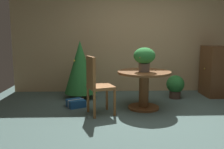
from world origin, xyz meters
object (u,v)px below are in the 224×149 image
(wooden_cabinet, at_px, (214,71))
(round_dining_table, at_px, (144,84))
(holiday_tree, at_px, (80,67))
(gift_box_blue, at_px, (76,103))
(wooden_chair_left, at_px, (97,83))
(flower_vase, at_px, (144,57))
(potted_plant, at_px, (175,86))

(wooden_cabinet, bearing_deg, round_dining_table, -151.90)
(holiday_tree, height_order, wooden_cabinet, holiday_tree)
(round_dining_table, relative_size, holiday_tree, 0.78)
(gift_box_blue, height_order, wooden_cabinet, wooden_cabinet)
(wooden_chair_left, relative_size, wooden_cabinet, 0.89)
(flower_vase, bearing_deg, round_dining_table, 77.34)
(wooden_chair_left, bearing_deg, potted_plant, 31.84)
(holiday_tree, bearing_deg, wooden_chair_left, -71.45)
(potted_plant, bearing_deg, flower_vase, -136.45)
(round_dining_table, distance_m, holiday_tree, 1.51)
(round_dining_table, relative_size, wooden_chair_left, 0.97)
(wooden_cabinet, relative_size, potted_plant, 2.23)
(wooden_chair_left, relative_size, gift_box_blue, 2.49)
(round_dining_table, distance_m, gift_box_blue, 1.36)
(gift_box_blue, bearing_deg, wooden_chair_left, -48.31)
(gift_box_blue, height_order, potted_plant, potted_plant)
(wooden_chair_left, distance_m, wooden_cabinet, 2.93)
(holiday_tree, distance_m, gift_box_blue, 0.91)
(wooden_chair_left, bearing_deg, wooden_cabinet, 25.54)
(wooden_chair_left, height_order, holiday_tree, holiday_tree)
(wooden_chair_left, bearing_deg, gift_box_blue, 131.69)
(gift_box_blue, xyz_separation_m, potted_plant, (2.11, 0.58, 0.21))
(wooden_chair_left, distance_m, potted_plant, 2.01)
(holiday_tree, height_order, potted_plant, holiday_tree)
(holiday_tree, bearing_deg, potted_plant, -2.34)
(flower_vase, bearing_deg, potted_plant, 43.55)
(flower_vase, xyz_separation_m, potted_plant, (0.83, 0.79, -0.70))
(flower_vase, relative_size, wooden_chair_left, 0.43)
(round_dining_table, relative_size, wooden_cabinet, 0.87)
(wooden_chair_left, bearing_deg, flower_vase, 16.81)
(round_dining_table, xyz_separation_m, holiday_tree, (-1.25, 0.82, 0.22))
(potted_plant, bearing_deg, wooden_cabinet, 12.56)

